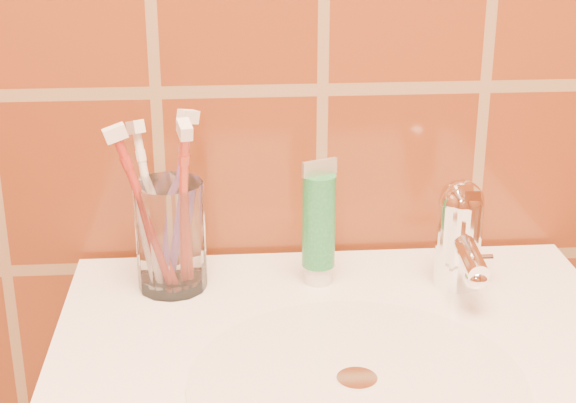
{
  "coord_description": "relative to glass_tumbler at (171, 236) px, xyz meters",
  "views": [
    {
      "loc": [
        -0.11,
        0.25,
        1.28
      ],
      "look_at": [
        -0.05,
        1.08,
        0.96
      ],
      "focal_mm": 55.0,
      "sensor_mm": 36.0,
      "label": 1
    }
  ],
  "objects": [
    {
      "name": "faucet",
      "position": [
        0.3,
        -0.02,
        0.0
      ],
      "size": [
        0.05,
        0.11,
        0.12
      ],
      "color": "white",
      "rests_on": "pedestal_sink"
    },
    {
      "name": "glass_tumbler",
      "position": [
        0.0,
        0.0,
        0.0
      ],
      "size": [
        0.1,
        0.1,
        0.12
      ],
      "primitive_type": "cylinder",
      "rotation": [
        0.0,
        0.0,
        0.39
      ],
      "color": "white",
      "rests_on": "pedestal_sink"
    },
    {
      "name": "toothbrush_1",
      "position": [
        -0.02,
        -0.02,
        0.03
      ],
      "size": [
        0.11,
        0.09,
        0.2
      ],
      "primitive_type": null,
      "rotation": [
        0.29,
        0.0,
        -1.31
      ],
      "color": "#A42C23",
      "rests_on": "glass_tumbler"
    },
    {
      "name": "toothbrush_0",
      "position": [
        0.01,
        0.02,
        0.03
      ],
      "size": [
        0.11,
        0.11,
        0.2
      ],
      "primitive_type": null,
      "rotation": [
        0.24,
        0.0,
        2.36
      ],
      "color": "#78489A",
      "rests_on": "glass_tumbler"
    },
    {
      "name": "toothbrush_2",
      "position": [
        0.02,
        -0.02,
        0.04
      ],
      "size": [
        0.06,
        0.13,
        0.21
      ],
      "primitive_type": null,
      "rotation": [
        0.26,
        0.0,
        0.25
      ],
      "color": "#C43E2A",
      "rests_on": "glass_tumbler"
    },
    {
      "name": "toothbrush_3",
      "position": [
        -0.02,
        0.02,
        0.03
      ],
      "size": [
        0.1,
        0.13,
        0.19
      ],
      "primitive_type": null,
      "rotation": [
        0.3,
        0.0,
        -2.63
      ],
      "color": "white",
      "rests_on": "glass_tumbler"
    },
    {
      "name": "toothpaste_tube",
      "position": [
        0.16,
        -0.0,
        0.01
      ],
      "size": [
        0.04,
        0.04,
        0.14
      ],
      "rotation": [
        0.0,
        0.0,
        0.4
      ],
      "color": "white",
      "rests_on": "pedestal_sink"
    }
  ]
}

